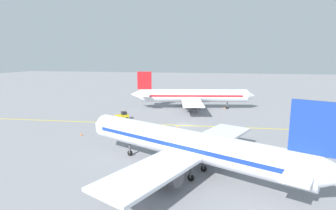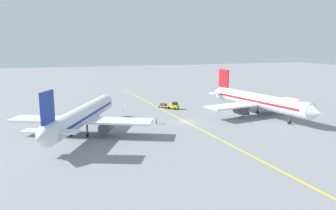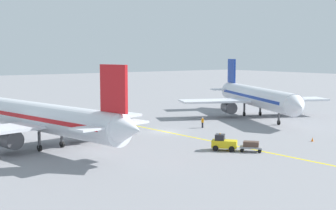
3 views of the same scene
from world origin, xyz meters
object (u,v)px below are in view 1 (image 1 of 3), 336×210
Objects in this scene: baggage_cart_trailing at (108,118)px; ground_crew_worker at (177,130)px; traffic_cone_near_nose at (224,107)px; traffic_cone_mid_apron at (81,134)px; airplane_at_gate at (192,96)px; baggage_tug_white at (122,116)px; airplane_adjacent_stand at (187,145)px.

ground_crew_worker reaches higher than baggage_cart_trailing.
traffic_cone_near_nose is 1.00× the size of traffic_cone_mid_apron.
ground_crew_worker is at bearing 104.31° from traffic_cone_mid_apron.
traffic_cone_mid_apron is (11.51, -0.19, -0.49)m from baggage_cart_trailing.
baggage_tug_white is (17.07, -14.47, -2.81)m from airplane_at_gate.
airplane_adjacent_stand reaches higher than baggage_tug_white.
airplane_adjacent_stand reaches higher than traffic_cone_near_nose.
traffic_cone_mid_apron is at bearing -38.07° from traffic_cone_near_nose.
baggage_tug_white is at bearing -143.44° from airplane_adjacent_stand.
baggage_tug_white reaches higher than traffic_cone_mid_apron.
airplane_at_gate is 25.80m from baggage_cart_trailing.
traffic_cone_mid_apron is at bearing -118.77° from airplane_adjacent_stand.
baggage_tug_white is 3.30m from baggage_cart_trailing.
ground_crew_worker is at bearing -16.77° from traffic_cone_near_nose.
baggage_cart_trailing is at bearing -50.05° from baggage_tug_white.
traffic_cone_near_nose is at bearing 141.93° from traffic_cone_mid_apron.
airplane_adjacent_stand is 31.86m from baggage_cart_trailing.
traffic_cone_mid_apron is (4.47, -17.51, -0.63)m from ground_crew_worker.
baggage_cart_trailing reaches higher than traffic_cone_mid_apron.
ground_crew_worker is at bearing -165.85° from airplane_adjacent_stand.
ground_crew_worker is 3.05× the size of traffic_cone_mid_apron.
baggage_cart_trailing is 1.72× the size of ground_crew_worker.
airplane_at_gate is at bearing -174.04° from airplane_adjacent_stand.
airplane_at_gate is at bearing 150.75° from traffic_cone_mid_apron.
airplane_at_gate and airplane_adjacent_stand have the same top height.
baggage_tug_white is 1.13× the size of baggage_cart_trailing.
airplane_at_gate is 12.23× the size of baggage_cart_trailing.
baggage_tug_white is at bearing 129.95° from baggage_cart_trailing.
baggage_cart_trailing reaches higher than traffic_cone_near_nose.
airplane_at_gate is 26.38m from ground_crew_worker.
airplane_at_gate is 21.06× the size of ground_crew_worker.
traffic_cone_near_nose is (-22.04, 26.08, -0.49)m from baggage_cart_trailing.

